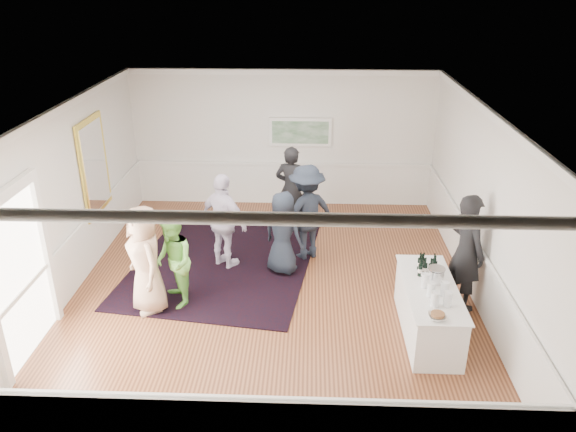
{
  "coord_description": "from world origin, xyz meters",
  "views": [
    {
      "loc": [
        0.62,
        -8.64,
        5.23
      ],
      "look_at": [
        0.27,
        0.2,
        1.32
      ],
      "focal_mm": 35.0,
      "sensor_mm": 36.0,
      "label": 1
    }
  ],
  "objects_px": {
    "ice_bucket": "(436,276)",
    "serving_table": "(428,310)",
    "guest_tan": "(146,260)",
    "guest_dark_a": "(306,212)",
    "guest_dark_b": "(291,189)",
    "nut_bowl": "(438,316)",
    "guest_green": "(173,262)",
    "guest_lilac": "(224,222)",
    "bartender": "(466,252)",
    "guest_navy": "(283,233)"
  },
  "relations": [
    {
      "from": "serving_table",
      "to": "guest_tan",
      "type": "bearing_deg",
      "value": 173.58
    },
    {
      "from": "serving_table",
      "to": "nut_bowl",
      "type": "bearing_deg",
      "value": -95.08
    },
    {
      "from": "bartender",
      "to": "guest_navy",
      "type": "height_order",
      "value": "bartender"
    },
    {
      "from": "ice_bucket",
      "to": "guest_tan",
      "type": "bearing_deg",
      "value": 175.43
    },
    {
      "from": "guest_navy",
      "to": "nut_bowl",
      "type": "xyz_separation_m",
      "value": [
        2.26,
        -2.69,
        0.07
      ]
    },
    {
      "from": "guest_navy",
      "to": "ice_bucket",
      "type": "xyz_separation_m",
      "value": [
        2.42,
        -1.72,
        0.15
      ]
    },
    {
      "from": "guest_tan",
      "to": "guest_lilac",
      "type": "xyz_separation_m",
      "value": [
        1.05,
        1.52,
        0.0
      ]
    },
    {
      "from": "serving_table",
      "to": "guest_navy",
      "type": "height_order",
      "value": "guest_navy"
    },
    {
      "from": "guest_tan",
      "to": "guest_green",
      "type": "xyz_separation_m",
      "value": [
        0.4,
        0.16,
        -0.12
      ]
    },
    {
      "from": "ice_bucket",
      "to": "serving_table",
      "type": "bearing_deg",
      "value": -123.05
    },
    {
      "from": "serving_table",
      "to": "guest_navy",
      "type": "relative_size",
      "value": 1.29
    },
    {
      "from": "serving_table",
      "to": "ice_bucket",
      "type": "bearing_deg",
      "value": 56.95
    },
    {
      "from": "guest_green",
      "to": "guest_dark_b",
      "type": "height_order",
      "value": "guest_dark_b"
    },
    {
      "from": "bartender",
      "to": "guest_tan",
      "type": "relative_size",
      "value": 1.09
    },
    {
      "from": "guest_navy",
      "to": "guest_green",
      "type": "bearing_deg",
      "value": 64.2
    },
    {
      "from": "guest_green",
      "to": "guest_lilac",
      "type": "relative_size",
      "value": 0.87
    },
    {
      "from": "guest_dark_a",
      "to": "guest_navy",
      "type": "bearing_deg",
      "value": 22.55
    },
    {
      "from": "guest_tan",
      "to": "guest_dark_b",
      "type": "height_order",
      "value": "guest_dark_b"
    },
    {
      "from": "bartender",
      "to": "guest_lilac",
      "type": "distance_m",
      "value": 4.32
    },
    {
      "from": "guest_lilac",
      "to": "ice_bucket",
      "type": "xyz_separation_m",
      "value": [
        3.53,
        -1.89,
        0.02
      ]
    },
    {
      "from": "guest_green",
      "to": "bartender",
      "type": "bearing_deg",
      "value": 68.02
    },
    {
      "from": "guest_tan",
      "to": "nut_bowl",
      "type": "xyz_separation_m",
      "value": [
        4.42,
        -1.34,
        -0.06
      ]
    },
    {
      "from": "guest_dark_a",
      "to": "ice_bucket",
      "type": "distance_m",
      "value": 3.07
    },
    {
      "from": "guest_tan",
      "to": "guest_lilac",
      "type": "height_order",
      "value": "guest_lilac"
    },
    {
      "from": "guest_green",
      "to": "guest_dark_a",
      "type": "distance_m",
      "value": 2.84
    },
    {
      "from": "bartender",
      "to": "ice_bucket",
      "type": "bearing_deg",
      "value": 111.51
    },
    {
      "from": "ice_bucket",
      "to": "nut_bowl",
      "type": "bearing_deg",
      "value": -99.61
    },
    {
      "from": "guest_lilac",
      "to": "guest_navy",
      "type": "xyz_separation_m",
      "value": [
        1.11,
        -0.17,
        -0.13
      ]
    },
    {
      "from": "bartender",
      "to": "guest_dark_b",
      "type": "distance_m",
      "value": 4.12
    },
    {
      "from": "nut_bowl",
      "to": "serving_table",
      "type": "bearing_deg",
      "value": 84.92
    },
    {
      "from": "guest_tan",
      "to": "guest_dark_a",
      "type": "height_order",
      "value": "guest_dark_a"
    },
    {
      "from": "guest_lilac",
      "to": "nut_bowl",
      "type": "relative_size",
      "value": 7.12
    },
    {
      "from": "bartender",
      "to": "guest_lilac",
      "type": "xyz_separation_m",
      "value": [
        -4.15,
        1.2,
        -0.08
      ]
    },
    {
      "from": "guest_tan",
      "to": "nut_bowl",
      "type": "distance_m",
      "value": 4.61
    },
    {
      "from": "guest_dark_a",
      "to": "guest_dark_b",
      "type": "distance_m",
      "value": 1.27
    },
    {
      "from": "guest_green",
      "to": "nut_bowl",
      "type": "relative_size",
      "value": 6.18
    },
    {
      "from": "nut_bowl",
      "to": "guest_green",
      "type": "bearing_deg",
      "value": 159.53
    },
    {
      "from": "guest_tan",
      "to": "ice_bucket",
      "type": "xyz_separation_m",
      "value": [
        4.58,
        -0.37,
        0.02
      ]
    },
    {
      "from": "guest_tan",
      "to": "guest_dark_b",
      "type": "relative_size",
      "value": 0.98
    },
    {
      "from": "guest_lilac",
      "to": "guest_dark_a",
      "type": "height_order",
      "value": "guest_dark_a"
    },
    {
      "from": "guest_tan",
      "to": "ice_bucket",
      "type": "relative_size",
      "value": 7.1
    },
    {
      "from": "guest_dark_a",
      "to": "nut_bowl",
      "type": "distance_m",
      "value": 3.78
    },
    {
      "from": "serving_table",
      "to": "nut_bowl",
      "type": "relative_size",
      "value": 7.88
    },
    {
      "from": "bartender",
      "to": "guest_dark_b",
      "type": "xyz_separation_m",
      "value": [
        -2.96,
        2.87,
        -0.06
      ]
    },
    {
      "from": "guest_green",
      "to": "guest_dark_b",
      "type": "bearing_deg",
      "value": 124.78
    },
    {
      "from": "guest_dark_b",
      "to": "ice_bucket",
      "type": "relative_size",
      "value": 7.24
    },
    {
      "from": "guest_dark_a",
      "to": "nut_bowl",
      "type": "xyz_separation_m",
      "value": [
        1.83,
        -3.31,
        -0.08
      ]
    },
    {
      "from": "serving_table",
      "to": "guest_dark_b",
      "type": "bearing_deg",
      "value": 121.24
    },
    {
      "from": "guest_navy",
      "to": "ice_bucket",
      "type": "bearing_deg",
      "value": 174.67
    },
    {
      "from": "guest_lilac",
      "to": "guest_dark_a",
      "type": "distance_m",
      "value": 1.59
    }
  ]
}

